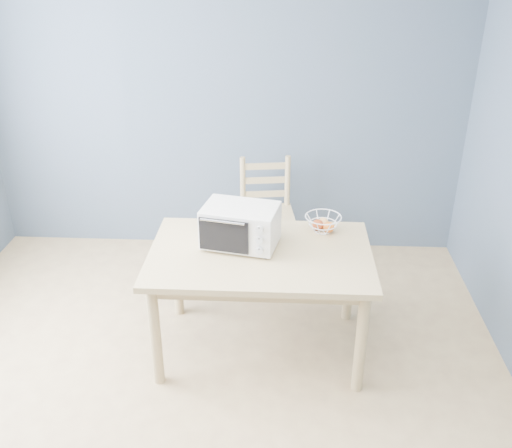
# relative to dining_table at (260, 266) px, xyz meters

# --- Properties ---
(room) EXTENTS (4.01, 4.51, 2.61)m
(room) POSITION_rel_dining_table_xyz_m (-0.37, -0.76, 0.65)
(room) COLOR tan
(room) RESTS_ON ground
(dining_table) EXTENTS (1.40, 0.90, 0.75)m
(dining_table) POSITION_rel_dining_table_xyz_m (0.00, 0.00, 0.00)
(dining_table) COLOR tan
(dining_table) RESTS_ON ground
(toaster_oven) EXTENTS (0.52, 0.40, 0.27)m
(toaster_oven) POSITION_rel_dining_table_xyz_m (-0.15, 0.08, 0.24)
(toaster_oven) COLOR white
(toaster_oven) RESTS_ON dining_table
(fruit_basket) EXTENTS (0.32, 0.32, 0.11)m
(fruit_basket) POSITION_rel_dining_table_xyz_m (0.41, 0.31, 0.16)
(fruit_basket) COLOR white
(fruit_basket) RESTS_ON dining_table
(dining_chair) EXTENTS (0.49, 0.49, 0.93)m
(dining_chair) POSITION_rel_dining_table_xyz_m (0.00, 1.10, -0.19)
(dining_chair) COLOR tan
(dining_chair) RESTS_ON ground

